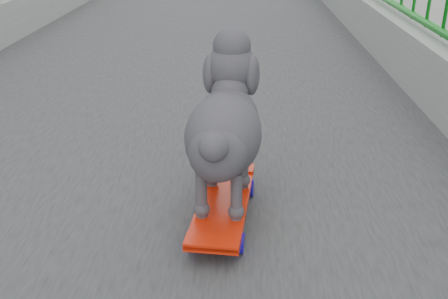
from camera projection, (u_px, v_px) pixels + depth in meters
skateboard at (223, 205)px, 1.63m from camera, size 0.20×0.53×0.07m
poodle at (225, 124)px, 1.55m from camera, size 0.26×0.54×0.45m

